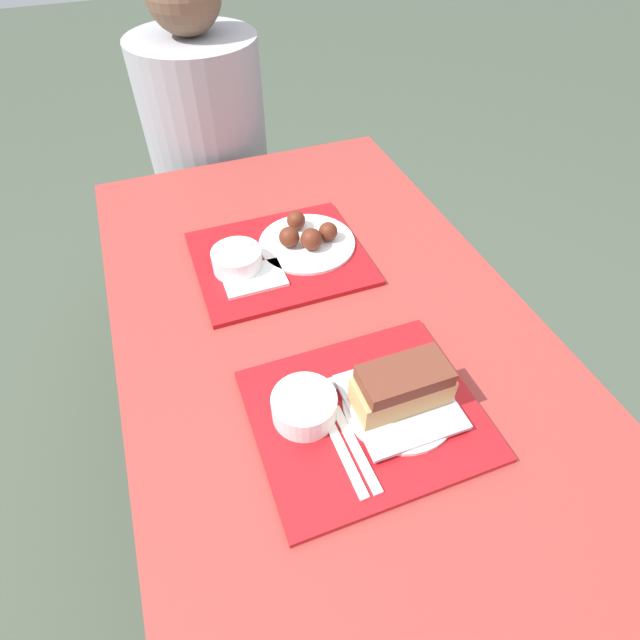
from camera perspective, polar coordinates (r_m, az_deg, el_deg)
The scene contains 14 objects.
ground_plane at distance 1.64m, azimuth 0.93°, elevation -19.14°, with size 12.00×12.00×0.00m, color #424C3D.
picnic_table at distance 1.09m, azimuth 1.34°, elevation -4.95°, with size 0.85×1.51×0.74m.
picnic_bench_far at distance 1.96m, azimuth -9.45°, elevation 11.64°, with size 0.80×0.28×0.48m.
tray_near at distance 0.89m, azimuth 5.25°, elevation -10.69°, with size 0.39×0.33×0.01m.
tray_far at distance 1.18m, azimuth -4.61°, elevation 7.08°, with size 0.39×0.33×0.01m.
bowl_coleslaw_near at distance 0.86m, azimuth -1.81°, elevation -9.75°, with size 0.11×0.11×0.05m.
brisket_sandwich_plate at distance 0.87m, azimuth 9.28°, elevation -8.15°, with size 0.20×0.20×0.10m.
plastic_fork_near at distance 0.84m, azimuth 2.64°, elevation -14.85°, with size 0.02×0.17×0.00m.
plastic_knife_near at distance 0.85m, azimuth 4.06°, elevation -14.37°, with size 0.02×0.17×0.00m.
condiment_packet at distance 0.92m, azimuth 1.97°, elevation -7.18°, with size 0.04×0.03×0.01m.
bowl_coleslaw_far at distance 1.14m, azimuth -9.47°, elevation 6.92°, with size 0.11×0.11×0.05m.
wings_plate_far at distance 1.20m, azimuth -1.59°, elevation 9.37°, with size 0.23×0.23×0.06m.
napkin_far at distance 1.12m, azimuth -7.56°, elevation 4.76°, with size 0.14×0.09×0.01m.
person_seated_across at distance 1.77m, azimuth -13.14°, elevation 21.64°, with size 0.39×0.39×0.76m.
Camera 1 is at (-0.26, -0.63, 1.50)m, focal length 28.00 mm.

